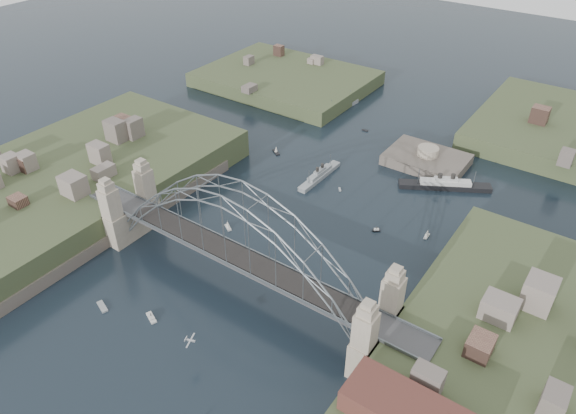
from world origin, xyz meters
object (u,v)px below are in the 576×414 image
at_px(ocean_liner, 445,185).
at_px(bridge, 235,240).
at_px(fort_island, 426,165).
at_px(naval_cruiser_far, 341,107).
at_px(naval_cruiser_near, 320,176).

bearing_deg(ocean_liner, bridge, -109.08).
height_order(bridge, fort_island, bridge).
bearing_deg(ocean_liner, naval_cruiser_far, 150.85).
relative_size(bridge, naval_cruiser_far, 4.63).
bearing_deg(naval_cruiser_near, ocean_liner, 26.50).
distance_m(bridge, naval_cruiser_far, 92.41).
bearing_deg(ocean_liner, naval_cruiser_near, -153.50).
xyz_separation_m(fort_island, naval_cruiser_near, (-21.00, -24.02, 1.18)).
height_order(naval_cruiser_near, naval_cruiser_far, naval_cruiser_far).
relative_size(bridge, ocean_liner, 3.70).
height_order(fort_island, ocean_liner, ocean_liner).
distance_m(fort_island, naval_cruiser_far, 42.67).
height_order(bridge, ocean_liner, bridge).
height_order(bridge, naval_cruiser_near, bridge).
bearing_deg(bridge, naval_cruiser_far, 106.99).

